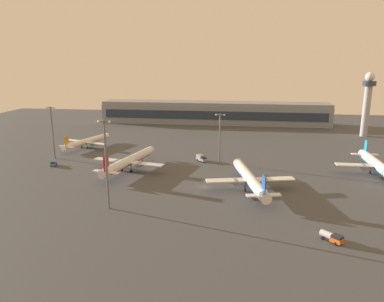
# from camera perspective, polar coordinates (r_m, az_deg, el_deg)

# --- Properties ---
(ground_plane) EXTENTS (416.00, 416.00, 0.00)m
(ground_plane) POSITION_cam_1_polar(r_m,az_deg,el_deg) (139.76, 2.07, -5.66)
(ground_plane) COLOR #424449
(terminal_building) EXTENTS (171.33, 22.40, 16.40)m
(terminal_building) POSITION_cam_1_polar(r_m,az_deg,el_deg) (279.94, 3.49, 6.01)
(terminal_building) COLOR gray
(terminal_building) RESTS_ON ground
(control_tower) EXTENTS (8.00, 8.00, 40.15)m
(control_tower) POSITION_cam_1_polar(r_m,az_deg,el_deg) (253.73, 25.84, 7.24)
(control_tower) COLOR #A8A8B2
(control_tower) RESTS_ON ground
(airplane_taxiway_distant) EXTENTS (33.33, 42.51, 11.02)m
(airplane_taxiway_distant) POSITION_cam_1_polar(r_m,az_deg,el_deg) (137.43, 9.10, -4.34)
(airplane_taxiway_distant) COLOR silver
(airplane_taxiway_distant) RESTS_ON ground
(airplane_terminal_side) EXTENTS (33.31, 42.52, 10.99)m
(airplane_terminal_side) POSITION_cam_1_polar(r_m,az_deg,el_deg) (161.41, -9.92, -1.60)
(airplane_terminal_side) COLOR silver
(airplane_terminal_side) RESTS_ON ground
(airplane_near_gate) EXTENTS (34.10, 43.90, 11.29)m
(airplane_near_gate) POSITION_cam_1_polar(r_m,az_deg,el_deg) (170.82, 27.24, -2.08)
(airplane_near_gate) COLOR white
(airplane_near_gate) RESTS_ON ground
(airplane_mid_apron) EXTENTS (27.10, 34.45, 9.09)m
(airplane_mid_apron) POSITION_cam_1_polar(r_m,az_deg,el_deg) (209.22, -16.27, 1.43)
(airplane_mid_apron) COLOR white
(airplane_mid_apron) RESTS_ON ground
(maintenance_van) EXTENTS (2.80, 4.46, 2.25)m
(maintenance_van) POSITION_cam_1_polar(r_m,az_deg,el_deg) (178.23, -20.92, -1.84)
(maintenance_van) COLOR #3372BF
(maintenance_van) RESTS_ON ground
(fuel_truck) EXTENTS (5.98, 5.90, 2.35)m
(fuel_truck) POSITION_cam_1_polar(r_m,az_deg,el_deg) (106.29, 21.17, -12.46)
(fuel_truck) COLOR #D85919
(fuel_truck) RESTS_ON ground
(catering_truck) EXTENTS (5.53, 5.77, 3.05)m
(catering_truck) POSITION_cam_1_polar(r_m,az_deg,el_deg) (174.21, 1.46, -1.11)
(catering_truck) COLOR gray
(catering_truck) RESTS_ON ground
(apron_light_east) EXTENTS (4.80, 0.90, 29.31)m
(apron_light_east) POSITION_cam_1_polar(r_m,az_deg,el_deg) (118.05, -13.34, -1.35)
(apron_light_east) COLOR slate
(apron_light_east) RESTS_ON ground
(apron_light_west) EXTENTS (4.80, 0.90, 23.74)m
(apron_light_west) POSITION_cam_1_polar(r_m,az_deg,el_deg) (167.32, 4.39, 2.48)
(apron_light_west) COLOR slate
(apron_light_west) RESTS_ON ground
(apron_light_central) EXTENTS (4.80, 0.90, 25.69)m
(apron_light_central) POSITION_cam_1_polar(r_m,az_deg,el_deg) (188.86, -21.09, 3.22)
(apron_light_central) COLOR slate
(apron_light_central) RESTS_ON ground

